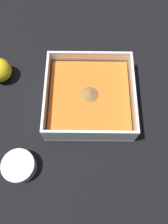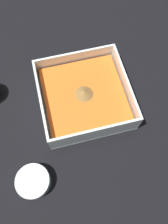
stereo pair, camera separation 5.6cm
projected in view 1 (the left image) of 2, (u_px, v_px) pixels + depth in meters
name	position (u px, v px, depth m)	size (l,w,h in m)	color
ground_plane	(84.00, 107.00, 0.60)	(4.00, 4.00, 0.00)	black
square_dish	(89.00, 97.00, 0.59)	(0.23, 0.23, 0.07)	silver
spice_bowl	(19.00, 166.00, 0.52)	(0.08, 0.08, 0.03)	silver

